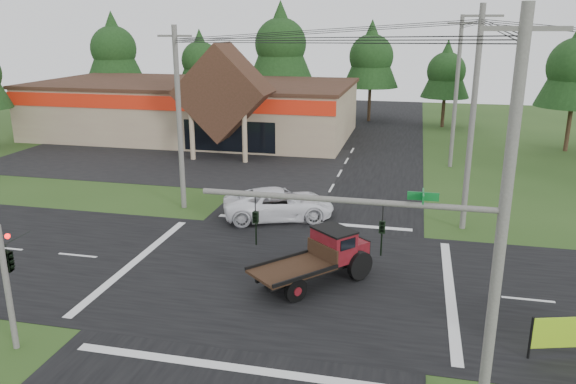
% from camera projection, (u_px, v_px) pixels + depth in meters
% --- Properties ---
extents(ground, '(120.00, 120.00, 0.00)m').
position_uv_depth(ground, '(283.00, 276.00, 24.39)').
color(ground, '#264117').
rests_on(ground, ground).
extents(road_ns, '(12.00, 120.00, 0.02)m').
position_uv_depth(road_ns, '(283.00, 276.00, 24.38)').
color(road_ns, black).
rests_on(road_ns, ground).
extents(road_ew, '(120.00, 12.00, 0.02)m').
position_uv_depth(road_ew, '(283.00, 276.00, 24.38)').
color(road_ew, black).
rests_on(road_ew, ground).
extents(parking_apron, '(28.00, 14.00, 0.02)m').
position_uv_depth(parking_apron, '(169.00, 160.00, 45.12)').
color(parking_apron, black).
rests_on(parking_apron, ground).
extents(cvs_building, '(30.40, 18.20, 9.19)m').
position_uv_depth(cvs_building, '(196.00, 107.00, 54.57)').
color(cvs_building, '#A0856C').
rests_on(cvs_building, ground).
extents(traffic_signal_mast, '(8.12, 0.24, 7.00)m').
position_uv_depth(traffic_signal_mast, '(431.00, 263.00, 14.87)').
color(traffic_signal_mast, '#595651').
rests_on(traffic_signal_mast, ground).
extents(traffic_signal_corner, '(0.53, 2.48, 4.40)m').
position_uv_depth(traffic_signal_corner, '(5.00, 249.00, 18.14)').
color(traffic_signal_corner, '#595651').
rests_on(traffic_signal_corner, ground).
extents(utility_pole_nr, '(2.00, 0.30, 11.00)m').
position_uv_depth(utility_pole_nr, '(503.00, 225.00, 14.16)').
color(utility_pole_nr, '#595651').
rests_on(utility_pole_nr, ground).
extents(utility_pole_nw, '(2.00, 0.30, 10.50)m').
position_uv_depth(utility_pole_nw, '(179.00, 118.00, 32.03)').
color(utility_pole_nw, '#595651').
rests_on(utility_pole_nw, ground).
extents(utility_pole_ne, '(2.00, 0.30, 11.50)m').
position_uv_depth(utility_pole_ne, '(472.00, 119.00, 28.47)').
color(utility_pole_ne, '#595651').
rests_on(utility_pole_ne, ground).
extents(utility_pole_n, '(2.00, 0.30, 11.20)m').
position_uv_depth(utility_pole_n, '(456.00, 91.00, 41.59)').
color(utility_pole_n, '#595651').
rests_on(utility_pole_n, ground).
extents(tree_row_a, '(6.72, 6.72, 12.12)m').
position_uv_depth(tree_row_a, '(113.00, 46.00, 65.86)').
color(tree_row_a, '#332316').
rests_on(tree_row_a, ground).
extents(tree_row_b, '(5.60, 5.60, 10.10)m').
position_uv_depth(tree_row_b, '(200.00, 58.00, 65.97)').
color(tree_row_b, '#332316').
rests_on(tree_row_b, ground).
extents(tree_row_c, '(7.28, 7.28, 13.13)m').
position_uv_depth(tree_row_c, '(281.00, 41.00, 62.33)').
color(tree_row_c, '#332316').
rests_on(tree_row_c, ground).
extents(tree_row_d, '(6.16, 6.16, 11.11)m').
position_uv_depth(tree_row_d, '(371.00, 54.00, 61.51)').
color(tree_row_d, '#332316').
rests_on(tree_row_d, ground).
extents(tree_row_e, '(5.04, 5.04, 9.09)m').
position_uv_depth(tree_row_e, '(446.00, 69.00, 58.32)').
color(tree_row_e, '#332316').
rests_on(tree_row_e, ground).
extents(antique_flatbed_truck, '(5.12, 5.41, 2.26)m').
position_uv_depth(antique_flatbed_truck, '(314.00, 259.00, 23.37)').
color(antique_flatbed_truck, '#4F0B0E').
rests_on(antique_flatbed_truck, ground).
extents(white_pickup, '(6.77, 4.82, 1.71)m').
position_uv_depth(white_pickup, '(279.00, 204.00, 31.42)').
color(white_pickup, white).
rests_on(white_pickup, ground).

